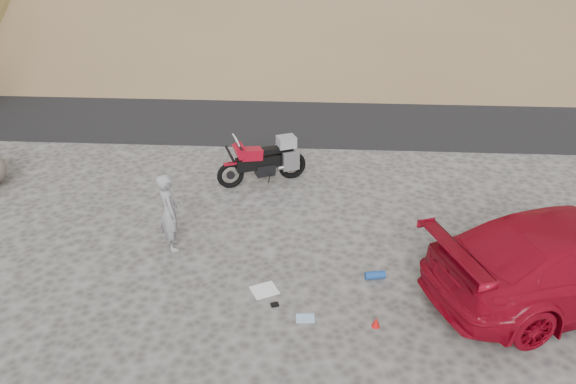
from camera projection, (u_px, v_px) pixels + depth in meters
name	position (u px, v px, depth m)	size (l,w,h in m)	color
ground	(232.00, 252.00, 11.92)	(140.00, 140.00, 0.00)	#43403E
road	(269.00, 108.00, 19.83)	(120.00, 7.00, 0.05)	black
motorcycle	(266.00, 161.00, 14.49)	(2.28, 1.24, 1.44)	black
man	(173.00, 247.00, 12.08)	(0.64, 0.42, 1.74)	gray
red_car	(566.00, 294.00, 10.68)	(2.31, 5.69, 1.65)	maroon
gear_white_cloth	(264.00, 290.00, 10.76)	(0.48, 0.42, 0.02)	white
gear_blue_mat	(375.00, 275.00, 11.06)	(0.16, 0.16, 0.39)	#184393
gear_funnel	(376.00, 322.00, 9.83)	(0.15, 0.15, 0.19)	red
gear_glove_a	(275.00, 305.00, 10.37)	(0.14, 0.10, 0.04)	black
gear_blue_cloth	(305.00, 318.00, 10.06)	(0.33, 0.24, 0.01)	#91B7E0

